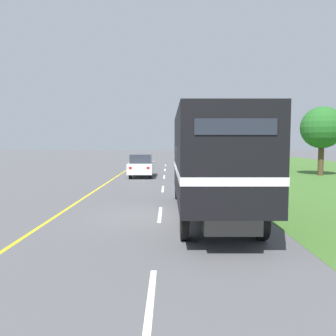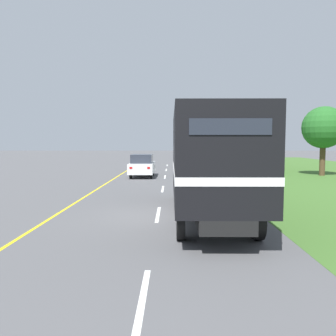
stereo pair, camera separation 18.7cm
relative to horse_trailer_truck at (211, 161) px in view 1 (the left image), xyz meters
The scene contains 16 objects.
ground_plane 2.68m from the horse_trailer_truck, behind, with size 200.00×200.00×0.00m, color #515154.
grass_shoulder 20.06m from the horse_trailer_truck, 53.29° to the left, with size 20.00×64.47×0.01m, color #3D6628.
edge_line_yellow 17.03m from the horse_trailer_truck, 108.88° to the left, with size 0.12×64.47×0.01m, color yellow.
centre_dash_nearest 6.60m from the horse_trailer_truck, 106.36° to the right, with size 0.12×2.60×0.01m, color white.
centre_dash_near 2.73m from the horse_trailer_truck, 162.25° to the left, with size 0.12×2.60×0.01m, color white.
centre_dash_mid_a 7.65m from the horse_trailer_truck, 103.88° to the left, with size 0.12×2.60×0.01m, color white.
centre_dash_mid_b 14.02m from the horse_trailer_truck, 97.33° to the left, with size 0.12×2.60×0.01m, color white.
centre_dash_far 20.54m from the horse_trailer_truck, 94.97° to the left, with size 0.12×2.60×0.01m, color white.
centre_dash_farthest 27.10m from the horse_trailer_truck, 93.76° to the left, with size 0.12×2.60×0.01m, color white.
horse_trailer_truck is the anchor object (origin of this frame).
lead_car_white 14.28m from the horse_trailer_truck, 104.30° to the left, with size 1.80×4.07×1.74m.
lead_car_silver_ahead 23.21m from the horse_trailer_truck, 89.82° to the left, with size 1.80×4.48×1.97m.
highway_sign 9.99m from the horse_trailer_truck, 67.63° to the left, with size 2.12×0.09×2.85m.
roadside_tree_near 18.50m from the horse_trailer_truck, 54.19° to the left, with size 3.32×3.32×5.49m.
roadside_tree_mid 22.27m from the horse_trailer_truck, 71.47° to the left, with size 4.48×4.48×6.58m.
roadside_tree_far 29.19m from the horse_trailer_truck, 76.71° to the left, with size 3.87×3.87×5.61m.
Camera 1 is at (0.29, -11.52, 2.60)m, focal length 35.00 mm.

